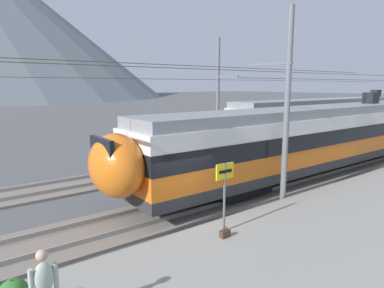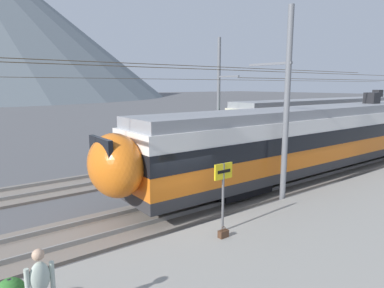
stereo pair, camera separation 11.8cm
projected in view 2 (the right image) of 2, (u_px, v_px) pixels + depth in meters
ground_plane at (178, 224)px, 12.37m from camera, size 400.00×400.00×0.00m
track_near at (163, 214)px, 13.20m from camera, size 120.00×3.00×0.28m
track_far at (104, 180)px, 17.92m from camera, size 120.00×3.00×0.28m
train_near_platform at (330, 134)px, 19.47m from camera, size 27.92×2.86×4.27m
train_far_track at (350, 115)px, 31.82m from camera, size 31.62×2.84×4.27m
catenary_mast_mid at (284, 105)px, 13.85m from camera, size 40.20×2.25×8.11m
catenary_mast_far_side at (220, 96)px, 24.23m from camera, size 40.20×2.18×8.33m
platform_sign at (223, 182)px, 10.66m from camera, size 0.70×0.08×2.25m
passenger_walking at (41, 286)px, 6.33m from camera, size 0.53×0.22×1.69m
handbag_near_sign at (223, 234)px, 10.48m from camera, size 0.32×0.18×0.36m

